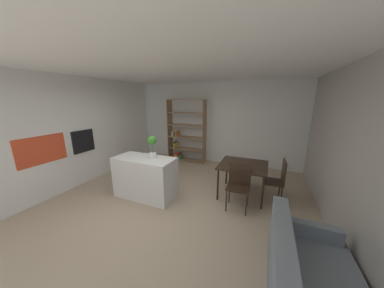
% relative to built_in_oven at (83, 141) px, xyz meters
% --- Properties ---
extents(ground_plane, '(8.78, 8.78, 0.00)m').
position_rel_built_in_oven_xyz_m(ground_plane, '(2.43, -0.18, -1.14)').
color(ground_plane, tan).
extents(ceiling_slab, '(6.28, 6.39, 0.06)m').
position_rel_built_in_oven_xyz_m(ceiling_slab, '(2.43, -0.18, 1.65)').
color(ceiling_slab, white).
rests_on(ceiling_slab, ground_plane).
extents(back_partition, '(6.28, 0.06, 2.75)m').
position_rel_built_in_oven_xyz_m(back_partition, '(2.43, 2.99, 0.24)').
color(back_partition, silver).
rests_on(back_partition, ground_plane).
extents(right_partition_gray, '(0.06, 6.39, 2.75)m').
position_rel_built_in_oven_xyz_m(right_partition_gray, '(5.54, -0.18, 0.24)').
color(right_partition_gray, '#B2ADA3').
rests_on(right_partition_gray, ground_plane).
extents(tall_cabinet_run_left, '(0.63, 5.77, 2.75)m').
position_rel_built_in_oven_xyz_m(tall_cabinet_run_left, '(-0.33, -0.18, 0.24)').
color(tall_cabinet_run_left, silver).
rests_on(tall_cabinet_run_left, ground_plane).
extents(cabinet_niche_splashback, '(0.01, 0.96, 0.60)m').
position_rel_built_in_oven_xyz_m(cabinet_niche_splashback, '(-0.02, -0.94, 0.00)').
color(cabinet_niche_splashback, '#CC4223').
rests_on(cabinet_niche_splashback, ground_plane).
extents(built_in_oven, '(0.06, 0.57, 0.57)m').
position_rel_built_in_oven_xyz_m(built_in_oven, '(0.00, 0.00, 0.00)').
color(built_in_oven, black).
rests_on(built_in_oven, ground_plane).
extents(kitchen_island, '(1.37, 0.64, 0.93)m').
position_rel_built_in_oven_xyz_m(kitchen_island, '(1.92, -0.01, -0.67)').
color(kitchen_island, silver).
rests_on(kitchen_island, ground_plane).
extents(potted_plant_on_island, '(0.20, 0.20, 0.49)m').
position_rel_built_in_oven_xyz_m(potted_plant_on_island, '(2.07, 0.10, 0.09)').
color(potted_plant_on_island, white).
rests_on(potted_plant_on_island, kitchen_island).
extents(open_bookshelf, '(1.36, 0.37, 2.19)m').
position_rel_built_in_oven_xyz_m(open_bookshelf, '(1.66, 2.63, -0.17)').
color(open_bookshelf, '#997551').
rests_on(open_bookshelf, ground_plane).
extents(dining_table, '(1.04, 1.00, 0.76)m').
position_rel_built_in_oven_xyz_m(dining_table, '(3.95, 0.91, -0.45)').
color(dining_table, black).
rests_on(dining_table, ground_plane).
extents(dining_chair_near, '(0.46, 0.42, 0.92)m').
position_rel_built_in_oven_xyz_m(dining_chair_near, '(3.95, 0.39, -0.58)').
color(dining_chair_near, black).
rests_on(dining_chair_near, ground_plane).
extents(dining_chair_window_side, '(0.44, 0.44, 0.96)m').
position_rel_built_in_oven_xyz_m(dining_chair_window_side, '(4.69, 0.92, -0.58)').
color(dining_chair_window_side, black).
rests_on(dining_chair_window_side, ground_plane).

